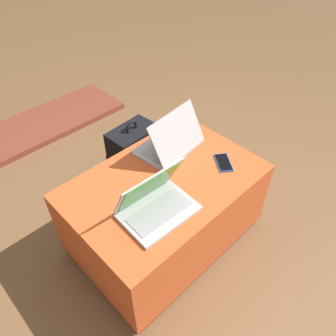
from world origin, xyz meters
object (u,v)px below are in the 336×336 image
laptop_far (171,142)px  backpack (133,159)px  cell_phone (224,163)px  laptop_near (155,203)px

laptop_far → backpack: 0.45m
backpack → laptop_far: bearing=89.6°
cell_phone → backpack: backpack is taller
laptop_near → cell_phone: laptop_near is taller
cell_phone → backpack: size_ratio=0.29×
laptop_far → laptop_near: bearing=30.3°
laptop_near → laptop_far: size_ratio=0.93×
laptop_far → backpack: (-0.02, 0.32, -0.31)m
cell_phone → backpack: bearing=-41.1°
laptop_near → cell_phone: size_ratio=2.23×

